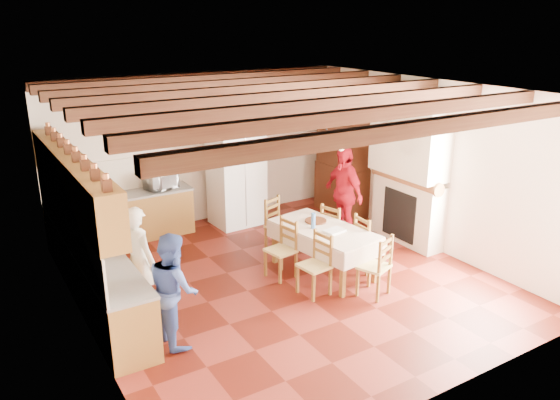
% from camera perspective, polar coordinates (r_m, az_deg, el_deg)
% --- Properties ---
extents(floor, '(6.00, 6.50, 0.02)m').
position_cam_1_polar(floor, '(8.79, 0.47, -8.45)').
color(floor, '#4A120A').
rests_on(floor, ground).
extents(ceiling, '(6.00, 6.50, 0.02)m').
position_cam_1_polar(ceiling, '(7.90, 0.53, 11.48)').
color(ceiling, silver).
rests_on(ceiling, ground).
extents(wall_back, '(6.00, 0.02, 3.00)m').
position_cam_1_polar(wall_back, '(11.02, -8.54, 5.32)').
color(wall_back, '#F1DDC7').
rests_on(wall_back, ground).
extents(wall_front, '(6.00, 0.02, 3.00)m').
position_cam_1_polar(wall_front, '(5.90, 17.63, -7.24)').
color(wall_front, '#F1DDC7').
rests_on(wall_front, ground).
extents(wall_left, '(0.02, 6.50, 3.00)m').
position_cam_1_polar(wall_left, '(7.19, -20.35, -2.87)').
color(wall_left, '#F1DDC7').
rests_on(wall_left, ground).
extents(wall_right, '(0.02, 6.50, 3.00)m').
position_cam_1_polar(wall_right, '(10.08, 15.20, 3.63)').
color(wall_right, '#F1DDC7').
rests_on(wall_right, ground).
extents(ceiling_beams, '(6.00, 6.30, 0.16)m').
position_cam_1_polar(ceiling_beams, '(7.91, 0.53, 10.76)').
color(ceiling_beams, '#361A11').
rests_on(ceiling_beams, ground).
extents(lower_cabinets_left, '(0.60, 4.30, 0.86)m').
position_cam_1_polar(lower_cabinets_left, '(8.60, -19.00, -6.94)').
color(lower_cabinets_left, brown).
rests_on(lower_cabinets_left, ground).
extents(lower_cabinets_back, '(2.30, 0.60, 0.86)m').
position_cam_1_polar(lower_cabinets_back, '(10.56, -15.34, -1.81)').
color(lower_cabinets_back, brown).
rests_on(lower_cabinets_back, ground).
extents(countertop_left, '(0.62, 4.30, 0.04)m').
position_cam_1_polar(countertop_left, '(8.42, -19.32, -4.17)').
color(countertop_left, slate).
rests_on(countertop_left, lower_cabinets_left).
extents(countertop_back, '(2.34, 0.62, 0.04)m').
position_cam_1_polar(countertop_back, '(10.41, -15.54, 0.51)').
color(countertop_back, slate).
rests_on(countertop_back, lower_cabinets_back).
extents(backsplash_left, '(0.03, 4.30, 0.60)m').
position_cam_1_polar(backsplash_left, '(8.27, -21.47, -2.47)').
color(backsplash_left, white).
rests_on(backsplash_left, ground).
extents(backsplash_back, '(2.30, 0.03, 0.60)m').
position_cam_1_polar(backsplash_back, '(10.59, -16.13, 2.56)').
color(backsplash_back, white).
rests_on(backsplash_back, ground).
extents(upper_cabinets, '(0.35, 4.20, 0.70)m').
position_cam_1_polar(upper_cabinets, '(8.10, -20.90, 2.03)').
color(upper_cabinets, brown).
rests_on(upper_cabinets, ground).
extents(fireplace, '(0.56, 1.60, 2.80)m').
position_cam_1_polar(fireplace, '(10.04, 13.19, 3.14)').
color(fireplace, beige).
rests_on(fireplace, ground).
extents(wall_picture, '(0.34, 0.03, 0.42)m').
position_cam_1_polar(wall_picture, '(11.60, -1.46, 7.94)').
color(wall_picture, '#2E2516').
rests_on(wall_picture, ground).
extents(refrigerator, '(1.00, 0.83, 1.92)m').
position_cam_1_polar(refrigerator, '(10.89, -4.58, 2.36)').
color(refrigerator, white).
rests_on(refrigerator, floor).
extents(hutch, '(0.57, 1.30, 2.34)m').
position_cam_1_polar(hutch, '(11.50, 6.57, 4.26)').
color(hutch, '#391A0F').
rests_on(hutch, floor).
extents(dining_table, '(1.16, 1.89, 0.78)m').
position_cam_1_polar(dining_table, '(8.81, 4.59, -3.42)').
color(dining_table, silver).
rests_on(dining_table, floor).
extents(chandelier, '(0.47, 0.47, 0.03)m').
position_cam_1_polar(chandelier, '(8.36, 4.86, 6.52)').
color(chandelier, black).
rests_on(chandelier, ground).
extents(chair_left_near, '(0.45, 0.47, 0.96)m').
position_cam_1_polar(chair_left_near, '(8.20, 3.59, -6.77)').
color(chair_left_near, brown).
rests_on(chair_left_near, floor).
extents(chair_left_far, '(0.46, 0.48, 0.96)m').
position_cam_1_polar(chair_left_far, '(8.71, 0.08, -5.17)').
color(chair_left_far, brown).
rests_on(chair_left_far, floor).
extents(chair_right_near, '(0.42, 0.44, 0.96)m').
position_cam_1_polar(chair_right_near, '(9.08, 9.34, -4.40)').
color(chair_right_near, brown).
rests_on(chair_right_near, floor).
extents(chair_right_far, '(0.50, 0.52, 0.96)m').
position_cam_1_polar(chair_right_far, '(9.54, 5.84, -3.10)').
color(chair_right_far, brown).
rests_on(chair_right_far, floor).
extents(chair_end_near, '(0.54, 0.52, 0.96)m').
position_cam_1_polar(chair_end_near, '(8.29, 9.82, -6.75)').
color(chair_end_near, brown).
rests_on(chair_end_near, floor).
extents(chair_end_far, '(0.53, 0.52, 0.96)m').
position_cam_1_polar(chair_end_far, '(9.72, -0.04, -2.58)').
color(chair_end_far, brown).
rests_on(chair_end_far, floor).
extents(person_man, '(0.58, 0.68, 1.58)m').
position_cam_1_polar(person_man, '(7.83, -14.55, -6.15)').
color(person_man, silver).
rests_on(person_man, floor).
extents(person_woman_blue, '(0.58, 0.74, 1.49)m').
position_cam_1_polar(person_woman_blue, '(7.07, -11.06, -9.09)').
color(person_woman_blue, '#3D58A6').
rests_on(person_woman_blue, floor).
extents(person_woman_red, '(0.46, 1.05, 1.77)m').
position_cam_1_polar(person_woman_red, '(10.18, 6.64, 0.71)').
color(person_woman_red, red).
rests_on(person_woman_red, floor).
extents(microwave, '(0.65, 0.51, 0.32)m').
position_cam_1_polar(microwave, '(10.54, -12.32, 2.00)').
color(microwave, silver).
rests_on(microwave, countertop_back).
extents(fridge_vase, '(0.41, 0.41, 0.34)m').
position_cam_1_polar(fridge_vase, '(10.58, -5.31, 8.13)').
color(fridge_vase, '#391A0F').
rests_on(fridge_vase, refrigerator).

